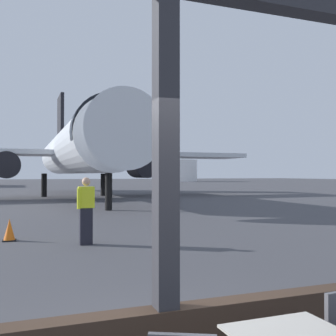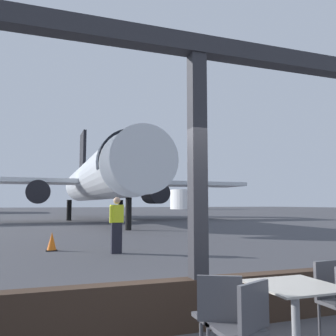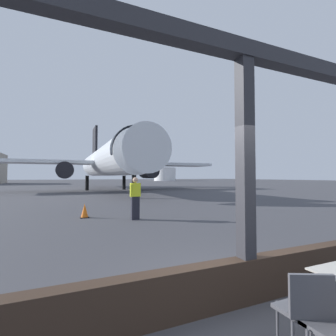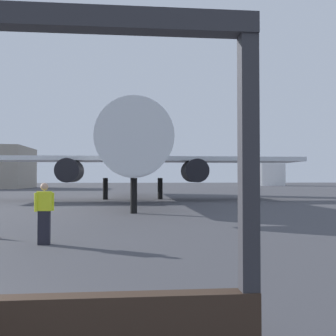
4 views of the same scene
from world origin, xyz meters
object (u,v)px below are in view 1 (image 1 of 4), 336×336
object	(u,v)px
fuel_storage_tank	(179,171)
ground_crew_worker	(86,210)
airplane	(77,150)
traffic_cone	(9,230)

from	to	relation	value
fuel_storage_tank	ground_crew_worker	bearing A→B (deg)	-113.51
airplane	traffic_cone	xyz separation A→B (m)	(-4.44, -20.31, -3.47)
airplane	fuel_storage_tank	distance (m)	69.47
airplane	traffic_cone	bearing A→B (deg)	-102.35
traffic_cone	fuel_storage_tank	bearing A→B (deg)	65.06
airplane	ground_crew_worker	size ratio (longest dim) A/B	18.39
airplane	traffic_cone	world-z (taller)	airplane
traffic_cone	fuel_storage_tank	distance (m)	89.63
ground_crew_worker	fuel_storage_tank	distance (m)	90.04
traffic_cone	fuel_storage_tank	world-z (taller)	fuel_storage_tank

